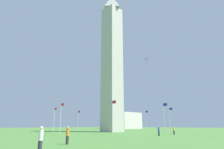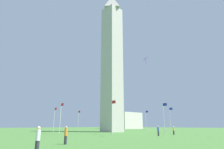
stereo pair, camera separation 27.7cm
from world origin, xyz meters
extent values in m
plane|color=#3D6B2D|center=(0.00, 0.00, 0.00)|extent=(260.00, 260.00, 0.00)
cube|color=#B7B2A8|center=(0.00, 0.00, 20.08)|extent=(5.02, 5.02, 40.17)
pyramid|color=#A5A097|center=(0.00, 0.00, 42.91)|extent=(5.02, 5.02, 5.48)
cylinder|color=silver|center=(17.08, 0.00, 3.53)|extent=(0.14, 0.14, 7.05)
cube|color=#1E2D99|center=(17.63, 0.00, 6.60)|extent=(1.00, 0.03, 0.64)
cylinder|color=silver|center=(12.08, 12.08, 3.53)|extent=(0.14, 0.14, 7.05)
cube|color=#1E2D99|center=(12.63, 12.08, 6.60)|extent=(1.00, 0.03, 0.64)
cylinder|color=silver|center=(0.00, 17.08, 3.53)|extent=(0.14, 0.14, 7.05)
cube|color=#1E2D99|center=(0.55, 17.08, 6.60)|extent=(1.00, 0.03, 0.64)
cylinder|color=silver|center=(-12.08, 12.08, 3.53)|extent=(0.14, 0.14, 7.05)
cube|color=white|center=(-11.53, 12.08, 6.60)|extent=(1.00, 0.03, 0.64)
cylinder|color=silver|center=(-17.08, 0.00, 3.53)|extent=(0.14, 0.14, 7.05)
cube|color=red|center=(-16.53, 0.00, 6.60)|extent=(1.00, 0.03, 0.64)
cylinder|color=silver|center=(-12.08, -12.08, 3.53)|extent=(0.14, 0.14, 7.05)
cube|color=red|center=(-11.53, -12.08, 6.60)|extent=(1.00, 0.03, 0.64)
cylinder|color=silver|center=(0.00, -17.08, 3.53)|extent=(0.14, 0.14, 7.05)
cube|color=red|center=(0.55, -17.08, 6.60)|extent=(1.00, 0.03, 0.64)
cylinder|color=silver|center=(12.08, -12.08, 3.53)|extent=(0.14, 0.14, 7.05)
cube|color=red|center=(12.63, -12.08, 6.60)|extent=(1.00, 0.03, 0.64)
cylinder|color=#2D2D38|center=(27.07, -34.49, 0.40)|extent=(0.29, 0.29, 0.80)
cylinder|color=white|center=(27.07, -34.49, 1.17)|extent=(0.32, 0.32, 0.74)
sphere|color=beige|center=(27.07, -34.49, 1.66)|extent=(0.24, 0.24, 0.24)
cylinder|color=#2D2D38|center=(23.20, -29.81, 0.40)|extent=(0.29, 0.29, 0.80)
cylinder|color=orange|center=(23.20, -29.81, 1.16)|extent=(0.32, 0.32, 0.71)
sphere|color=tan|center=(23.20, -29.81, 1.63)|extent=(0.24, 0.24, 0.24)
cylinder|color=#2D2D38|center=(21.37, -9.56, 0.40)|extent=(0.29, 0.29, 0.80)
cylinder|color=#3851B2|center=(21.37, -9.56, 1.17)|extent=(0.32, 0.32, 0.74)
sphere|color=beige|center=(21.37, -9.56, 1.66)|extent=(0.24, 0.24, 0.24)
cylinder|color=#2D2D38|center=(20.96, -3.12, 0.40)|extent=(0.29, 0.29, 0.80)
cylinder|color=yellow|center=(20.96, -3.12, 1.12)|extent=(0.32, 0.32, 0.63)
sphere|color=beige|center=(20.96, -3.12, 1.55)|extent=(0.24, 0.24, 0.24)
cube|color=purple|center=(21.77, -13.01, 13.75)|extent=(1.07, 1.04, 0.45)
cylinder|color=#67278E|center=(21.77, -13.01, 13.09)|extent=(0.04, 0.04, 0.98)
cube|color=beige|center=(-35.00, 42.87, 4.39)|extent=(18.20, 15.25, 8.78)
camera|label=1|loc=(40.67, -41.04, 1.84)|focal=30.69mm
camera|label=2|loc=(40.87, -40.84, 1.84)|focal=30.69mm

